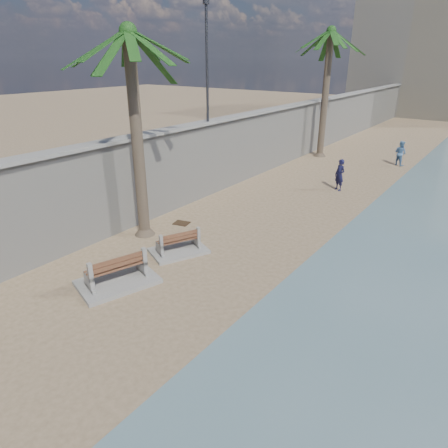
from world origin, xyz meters
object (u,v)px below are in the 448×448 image
Objects in this scene: person_b at (401,152)px; person_a at (340,173)px; palm_mid at (128,35)px; bench_near at (116,271)px; palm_back at (331,33)px; bench_far at (178,243)px.

person_a is at bearing 104.08° from person_b.
palm_mid is 4.68× the size of person_b.
bench_near is 13.10m from person_a.
person_a is (3.94, -6.62, -6.84)m from palm_back.
bench_far is 1.33× the size of person_b.
person_a is 1.08× the size of person_b.
person_a is at bearing 81.37° from bench_near.
palm_back is 8.62m from person_b.
palm_mid is at bearing 96.46° from person_b.
palm_mid is 16.50m from palm_back.
bench_near is at bearing -91.60° from bench_far.
palm_mid is at bearing 123.64° from bench_near.
bench_near is 0.30× the size of palm_back.
palm_back is 10.30m from person_a.
palm_mid is 12.30m from person_a.
palm_mid is at bearing -90.26° from palm_back.
person_a is at bearing -59.27° from palm_back.
palm_back is (0.07, 16.49, 0.68)m from palm_mid.
bench_far is 7.08m from palm_mid.
person_a is (1.89, 10.24, 0.58)m from bench_far.
bench_near is at bearing -84.24° from palm_back.
palm_mid reaches higher than person_b.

